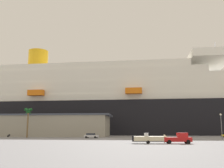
# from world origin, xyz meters

# --- Properties ---
(ground_plane) EXTENTS (600.00, 600.00, 0.00)m
(ground_plane) POSITION_xyz_m (0.00, 30.00, 0.00)
(ground_plane) COLOR gray
(cruise_ship) EXTENTS (253.77, 41.48, 54.13)m
(cruise_ship) POSITION_xyz_m (-15.43, 62.03, 15.95)
(cruise_ship) COLOR black
(cruise_ship) RESTS_ON ground_plane
(terminal_building) EXTENTS (69.82, 19.48, 8.79)m
(terminal_building) POSITION_xyz_m (-35.62, 24.62, 4.42)
(terminal_building) COLOR gray
(terminal_building) RESTS_ON ground_plane
(pickup_truck) EXTENTS (5.67, 2.45, 2.20)m
(pickup_truck) POSITION_xyz_m (18.25, -24.78, 1.04)
(pickup_truck) COLOR red
(pickup_truck) RESTS_ON ground_plane
(small_boat_on_trailer) EXTENTS (8.86, 2.24, 2.15)m
(small_boat_on_trailer) POSITION_xyz_m (13.03, -24.98, 0.96)
(small_boat_on_trailer) COLOR #595960
(small_boat_on_trailer) RESTS_ON ground_plane
(palm_tree) EXTENTS (3.09, 3.20, 10.42)m
(palm_tree) POSITION_xyz_m (-28.92, 9.59, 8.39)
(palm_tree) COLOR brown
(palm_tree) RESTS_ON ground_plane
(street_lamp) EXTENTS (0.56, 0.56, 7.34)m
(street_lamp) POSITION_xyz_m (33.55, -2.95, 4.84)
(street_lamp) COLOR slate
(street_lamp) RESTS_ON ground_plane
(parked_car_black_coupe) EXTENTS (4.88, 2.72, 1.58)m
(parked_car_black_coupe) POSITION_xyz_m (-40.34, 16.79, 0.83)
(parked_car_black_coupe) COLOR black
(parked_car_black_coupe) RESTS_ON ground_plane
(parked_car_silver_sedan) EXTENTS (4.94, 2.56, 1.58)m
(parked_car_silver_sedan) POSITION_xyz_m (-5.50, 6.88, 0.83)
(parked_car_silver_sedan) COLOR silver
(parked_car_silver_sedan) RESTS_ON ground_plane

